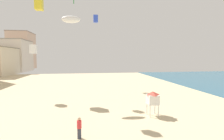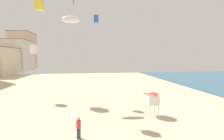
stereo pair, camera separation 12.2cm
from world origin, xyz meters
TOP-DOWN VIEW (x-y plane):
  - boardwalk_hotel_distant at (-30.34, 73.21)m, footprint 18.01×14.26m
  - boardwalk_hotel_furthest at (-30.34, 90.66)m, footprint 10.49×14.15m
  - kite_flyer at (3.51, 9.11)m, footprint 0.34×0.34m
  - lifeguard_stand at (10.85, 12.96)m, footprint 1.10×1.10m
  - kite_white_box at (-3.54, 22.17)m, footprint 0.83×0.83m
  - kite_blue_box at (5.92, 30.90)m, footprint 0.90×0.90m
  - kite_white_parafoil at (2.15, 18.96)m, footprint 2.39×0.66m
  - kite_yellow_box at (-3.02, 23.85)m, footprint 1.09×1.09m

SIDE VIEW (x-z plane):
  - kite_flyer at x=3.51m, z-range 0.10..1.74m
  - lifeguard_stand at x=10.85m, z-range 0.56..3.11m
  - boardwalk_hotel_distant at x=-30.34m, z-range 0.01..13.59m
  - kite_white_box at x=-3.54m, z-range 6.61..7.91m
  - boardwalk_hotel_furthest at x=-30.34m, z-range 0.01..19.40m
  - kite_white_parafoil at x=2.15m, z-range 10.48..11.41m
  - kite_blue_box at x=5.92m, z-range 13.22..14.63m
  - kite_yellow_box at x=-3.02m, z-range 13.27..14.99m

